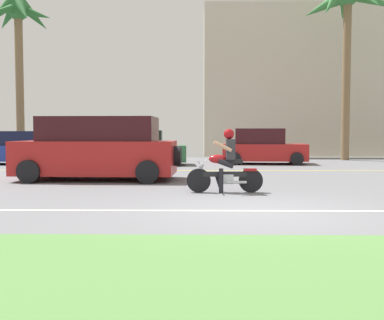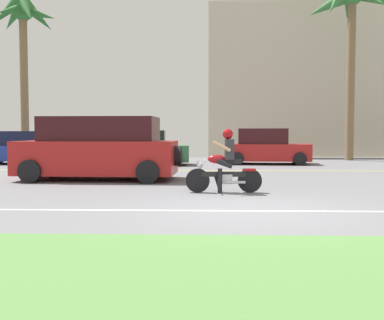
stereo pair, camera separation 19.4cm
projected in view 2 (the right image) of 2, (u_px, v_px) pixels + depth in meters
name	position (u px, v px, depth m)	size (l,w,h in m)	color
ground	(238.00, 191.00, 11.15)	(56.00, 30.00, 0.04)	slate
grass_median	(291.00, 286.00, 4.07)	(56.00, 3.80, 0.06)	#548442
lane_line_near	(249.00, 211.00, 8.15)	(50.40, 0.12, 0.01)	silver
lane_line_far	(227.00, 171.00, 16.97)	(50.40, 0.12, 0.01)	yellow
motorcyclist	(224.00, 166.00, 10.67)	(1.76, 0.57, 1.47)	black
suv_nearby	(99.00, 149.00, 13.64)	(4.79, 2.33, 1.84)	#AD1E1E
parked_car_0	(25.00, 149.00, 20.63)	(4.08, 1.87, 1.46)	navy
parked_car_1	(143.00, 149.00, 20.00)	(3.87, 2.18, 1.49)	#2D663D
parked_car_2	(266.00, 147.00, 20.66)	(3.79, 2.25, 1.57)	#AD1E1E
palm_tree_0	(352.00, 8.00, 23.06)	(4.68, 4.87, 9.21)	brown
palm_tree_1	(23.00, 25.00, 23.54)	(3.39, 3.54, 8.26)	brown
building_far	(326.00, 83.00, 28.64)	(14.57, 4.00, 8.96)	beige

